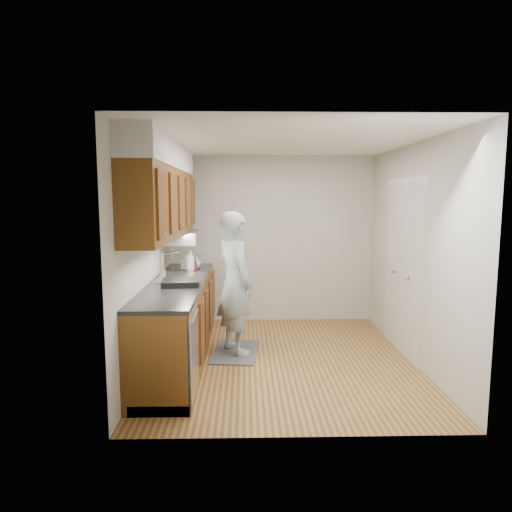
% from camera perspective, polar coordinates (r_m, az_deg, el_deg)
% --- Properties ---
extents(floor, '(3.50, 3.50, 0.00)m').
position_cam_1_polar(floor, '(5.49, 3.26, -12.76)').
color(floor, olive).
rests_on(floor, ground).
extents(ceiling, '(3.50, 3.50, 0.00)m').
position_cam_1_polar(ceiling, '(5.19, 3.47, 14.12)').
color(ceiling, white).
rests_on(ceiling, wall_left).
extents(wall_left, '(0.02, 3.50, 2.50)m').
position_cam_1_polar(wall_left, '(5.29, -13.06, 0.24)').
color(wall_left, '#B8B7AC').
rests_on(wall_left, floor).
extents(wall_right, '(0.02, 3.50, 2.50)m').
position_cam_1_polar(wall_right, '(5.52, 19.06, 0.33)').
color(wall_right, '#B8B7AC').
rests_on(wall_right, floor).
extents(wall_back, '(3.00, 0.02, 2.50)m').
position_cam_1_polar(wall_back, '(6.93, 2.17, 2.07)').
color(wall_back, '#B8B7AC').
rests_on(wall_back, floor).
extents(counter, '(0.64, 2.80, 1.30)m').
position_cam_1_polar(counter, '(5.38, -9.67, -7.82)').
color(counter, brown).
rests_on(counter, floor).
extents(upper_cabinets, '(0.47, 2.80, 1.21)m').
position_cam_1_polar(upper_cabinets, '(5.26, -11.37, 7.89)').
color(upper_cabinets, brown).
rests_on(upper_cabinets, wall_left).
extents(closet_door, '(0.02, 1.22, 2.05)m').
position_cam_1_polar(closet_door, '(5.83, 17.83, -1.51)').
color(closet_door, white).
rests_on(closet_door, wall_right).
extents(floor_mat, '(0.61, 0.94, 0.02)m').
position_cam_1_polar(floor_mat, '(5.71, -2.61, -11.88)').
color(floor_mat, '#5F5F61').
rests_on(floor_mat, floor).
extents(person, '(0.74, 0.82, 1.94)m').
position_cam_1_polar(person, '(5.46, -2.67, -2.16)').
color(person, '#95ABB6').
rests_on(person, floor_mat).
extents(soap_bottle_a, '(0.12, 0.12, 0.30)m').
position_cam_1_polar(soap_bottle_a, '(5.92, -8.20, -0.49)').
color(soap_bottle_a, silver).
rests_on(soap_bottle_a, counter).
extents(soap_bottle_b, '(0.12, 0.12, 0.19)m').
position_cam_1_polar(soap_bottle_b, '(6.14, -8.82, -0.69)').
color(soap_bottle_b, silver).
rests_on(soap_bottle_b, counter).
extents(soap_bottle_c, '(0.17, 0.17, 0.16)m').
position_cam_1_polar(soap_bottle_c, '(6.19, -7.49, -0.76)').
color(soap_bottle_c, silver).
rests_on(soap_bottle_c, counter).
extents(soda_can, '(0.09, 0.09, 0.13)m').
position_cam_1_polar(soda_can, '(5.94, -7.80, -1.25)').
color(soda_can, '#AD2A1D').
rests_on(soda_can, counter).
extents(steel_can, '(0.07, 0.07, 0.11)m').
position_cam_1_polar(steel_can, '(6.07, -7.67, -1.14)').
color(steel_can, '#A5A5AA').
rests_on(steel_can, counter).
extents(dish_rack, '(0.43, 0.37, 0.06)m').
position_cam_1_polar(dish_rack, '(4.99, -9.42, -3.32)').
color(dish_rack, black).
rests_on(dish_rack, counter).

